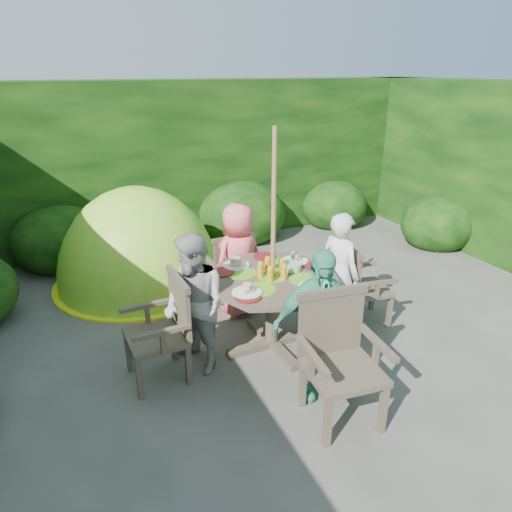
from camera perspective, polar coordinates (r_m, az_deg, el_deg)
name	(u,v)px	position (r m, az deg, el deg)	size (l,w,h in m)	color
ground	(312,350)	(4.77, 7.08, -11.59)	(60.00, 60.00, 0.00)	#494741
hedge_enclosure	(259,199)	(5.33, 0.40, 7.14)	(9.00, 9.00, 2.50)	black
patio_table	(273,288)	(4.48, 2.12, -3.98)	(1.41, 1.41, 0.94)	#3E3529
parasol_pole	(273,246)	(4.30, 2.15, 1.22)	(0.04, 0.04, 2.20)	olive
garden_chair_right	(360,284)	(5.14, 12.89, -3.40)	(0.54, 0.59, 0.87)	#3E3529
garden_chair_left	(164,328)	(4.21, -11.40, -8.81)	(0.53, 0.59, 0.94)	#3E3529
garden_chair_back	(229,267)	(5.47, -3.43, -1.34)	(0.53, 0.47, 0.85)	#3E3529
garden_chair_front	(339,356)	(3.76, 10.29, -12.21)	(0.66, 0.60, 1.02)	#3E3529
child_right	(339,273)	(4.88, 10.40, -2.11)	(0.48, 0.32, 1.32)	silver
child_left	(195,305)	(4.20, -7.65, -6.06)	(0.65, 0.51, 1.33)	#A3A19D
child_back	(239,260)	(5.13, -2.14, -0.51)	(0.64, 0.42, 1.31)	#FB6770
child_front	(318,325)	(3.87, 7.73, -8.52)	(0.79, 0.33, 1.35)	#4AAE8A
dome_tent	(142,281)	(6.33, -14.10, -3.08)	(2.28, 2.28, 2.57)	#88DE2A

